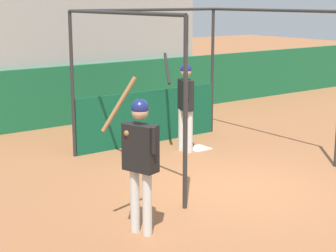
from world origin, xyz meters
The scene contains 8 objects.
ground_plane centered at (0.00, 0.00, 0.00)m, with size 60.00×60.00×0.00m, color #935B38.
outfield_wall centered at (0.00, 6.12, 0.75)m, with size 24.00×0.12×1.50m.
bleacher_section centered at (0.00, 8.18, 1.79)m, with size 8.15×4.00×3.58m.
batting_cage centered at (0.57, 2.67, 1.25)m, with size 3.74×3.69×2.94m.
home_plate centered at (1.13, 2.32, 0.01)m, with size 0.44×0.44×0.02m.
player_batter centered at (0.77, 2.34, 1.13)m, with size 0.62×0.95×2.03m.
player_waiting centered at (-2.34, -0.64, 1.15)m, with size 0.55×0.71×2.12m.
baseball centered at (-0.22, 2.73, 0.04)m, with size 0.07×0.07×0.07m.
Camera 1 is at (-6.31, -6.63, 3.13)m, focal length 60.00 mm.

